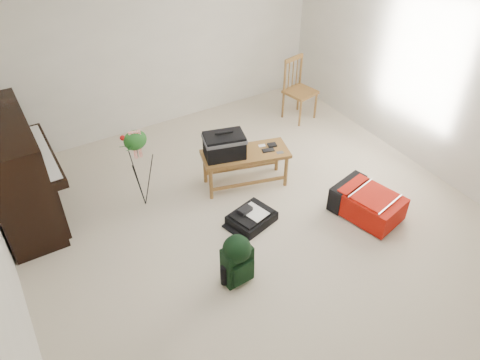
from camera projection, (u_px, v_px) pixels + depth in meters
floor at (261, 229)px, 5.30m from camera, size 5.00×5.50×0.01m
ceiling at (270, 5)px, 3.76m from camera, size 5.00×5.50×0.01m
wall_back at (155, 43)px, 6.39m from camera, size 5.00×0.04×2.50m
wall_right at (441, 78)px, 5.54m from camera, size 0.04×5.50×2.50m
piano at (17, 174)px, 5.13m from camera, size 0.71×1.50×1.25m
bench at (233, 150)px, 5.54m from camera, size 1.13×0.69×0.82m
dining_chair at (299, 90)px, 7.00m from camera, size 0.48×0.48×0.94m
red_suitcase at (364, 201)px, 5.43m from camera, size 0.66×0.86×0.32m
black_duffel at (252, 217)px, 5.35m from camera, size 0.57×0.50×0.21m
green_backpack at (237, 258)px, 4.54m from camera, size 0.30×0.28×0.58m
flower_stand at (140, 169)px, 5.33m from camera, size 0.40×0.40×1.07m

